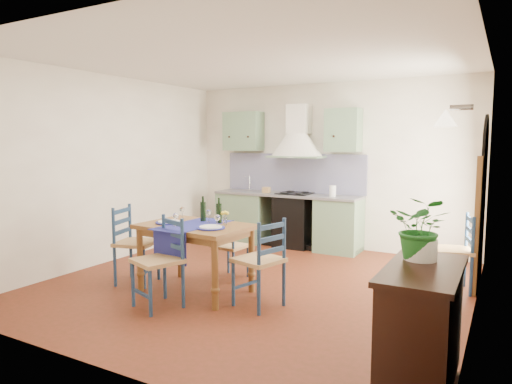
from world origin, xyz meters
TOP-DOWN VIEW (x-y plane):
  - floor at (0.00, 0.00)m, footprint 5.00×5.00m
  - back_wall at (-0.47, 2.29)m, footprint 5.00×0.96m
  - right_wall at (2.50, 0.28)m, footprint 0.26×5.00m
  - left_wall at (-2.50, 0.00)m, footprint 0.04×5.00m
  - ceiling at (0.00, 0.00)m, footprint 5.00×5.00m
  - dining_table at (-0.50, -0.60)m, footprint 1.35×1.03m
  - chair_near at (-0.53, -1.20)m, footprint 0.59×0.59m
  - chair_far at (-0.43, 0.05)m, footprint 0.41×0.41m
  - chair_left at (-1.40, -0.70)m, footprint 0.57×0.57m
  - chair_right at (0.43, -0.67)m, footprint 0.57×0.57m
  - chair_spare at (2.23, 0.97)m, footprint 0.54×0.54m
  - sideboard at (2.26, -1.64)m, footprint 0.50×1.05m
  - potted_plant at (2.21, -1.44)m, footprint 0.47×0.42m

SIDE VIEW (x-z plane):
  - floor at x=0.00m, z-range 0.00..0.00m
  - chair_far at x=-0.43m, z-range 0.01..0.83m
  - chair_spare at x=2.23m, z-range 0.02..0.96m
  - sideboard at x=2.26m, z-range 0.04..0.98m
  - chair_right at x=0.43m, z-range 0.02..1.00m
  - chair_near at x=-0.53m, z-range 0.02..1.01m
  - chair_left at x=-1.40m, z-range 0.02..1.01m
  - dining_table at x=-0.50m, z-range 0.16..1.30m
  - back_wall at x=-0.47m, z-range -0.35..2.45m
  - potted_plant at x=2.21m, z-range 0.94..1.41m
  - right_wall at x=2.50m, z-range -0.06..2.74m
  - left_wall at x=-2.50m, z-range 0.00..2.80m
  - ceiling at x=0.00m, z-range 2.80..2.81m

